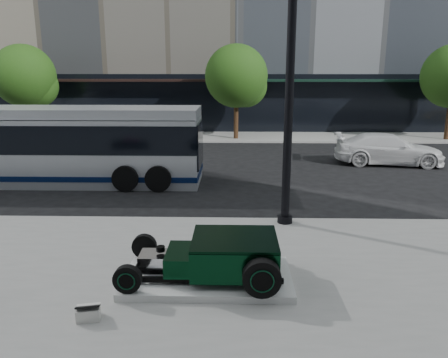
{
  "coord_description": "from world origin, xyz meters",
  "views": [
    {
      "loc": [
        0.94,
        -14.1,
        4.35
      ],
      "look_at": [
        0.63,
        -1.67,
        1.2
      ],
      "focal_mm": 35.0,
      "sensor_mm": 36.0,
      "label": 1
    }
  ],
  "objects_px": {
    "hot_rod": "(224,255)",
    "lamppost": "(289,95)",
    "transit_bus": "(46,145)",
    "white_sedan": "(388,149)"
  },
  "relations": [
    {
      "from": "hot_rod",
      "to": "transit_bus",
      "type": "relative_size",
      "value": 0.27
    },
    {
      "from": "hot_rod",
      "to": "transit_bus",
      "type": "xyz_separation_m",
      "value": [
        -7.15,
        8.4,
        0.79
      ]
    },
    {
      "from": "transit_bus",
      "to": "white_sedan",
      "type": "distance_m",
      "value": 15.0
    },
    {
      "from": "lamppost",
      "to": "white_sedan",
      "type": "bearing_deg",
      "value": 55.96
    },
    {
      "from": "lamppost",
      "to": "white_sedan",
      "type": "distance_m",
      "value": 10.67
    },
    {
      "from": "transit_bus",
      "to": "white_sedan",
      "type": "xyz_separation_m",
      "value": [
        14.52,
        3.67,
        -0.78
      ]
    },
    {
      "from": "hot_rod",
      "to": "lamppost",
      "type": "bearing_deg",
      "value": 65.4
    },
    {
      "from": "transit_bus",
      "to": "white_sedan",
      "type": "relative_size",
      "value": 2.48
    },
    {
      "from": "hot_rod",
      "to": "lamppost",
      "type": "xyz_separation_m",
      "value": [
        1.64,
        3.57,
        2.99
      ]
    },
    {
      "from": "hot_rod",
      "to": "white_sedan",
      "type": "bearing_deg",
      "value": 58.57
    }
  ]
}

